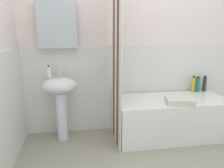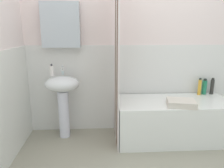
{
  "view_description": "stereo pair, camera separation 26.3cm",
  "coord_description": "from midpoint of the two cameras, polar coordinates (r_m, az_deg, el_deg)",
  "views": [
    {
      "loc": [
        -0.83,
        -1.68,
        1.42
      ],
      "look_at": [
        -0.42,
        0.84,
        0.77
      ],
      "focal_mm": 35.2,
      "sensor_mm": 36.0,
      "label": 1
    },
    {
      "loc": [
        -0.56,
        -1.71,
        1.42
      ],
      "look_at": [
        -0.42,
        0.84,
        0.77
      ],
      "focal_mm": 35.2,
      "sensor_mm": 36.0,
      "label": 2
    }
  ],
  "objects": [
    {
      "name": "conditioner_bottle",
      "position": [
        3.36,
        19.27,
        -0.15
      ],
      "size": [
        0.06,
        0.06,
        0.22
      ],
      "color": "#227C57",
      "rests_on": "bathtub"
    },
    {
      "name": "lotion_bottle",
      "position": [
        3.3,
        18.25,
        -0.19
      ],
      "size": [
        0.05,
        0.05,
        0.24
      ],
      "color": "gold",
      "rests_on": "bathtub"
    },
    {
      "name": "faucet",
      "position": [
        2.88,
        -16.02,
        3.14
      ],
      "size": [
        0.03,
        0.12,
        0.12
      ],
      "color": "silver",
      "rests_on": "sink"
    },
    {
      "name": "body_wash_bottle",
      "position": [
        3.41,
        20.9,
        -0.0
      ],
      "size": [
        0.05,
        0.05,
        0.23
      ],
      "color": "#2F2E2B",
      "rests_on": "bathtub"
    },
    {
      "name": "wall_back_tiled",
      "position": [
        3.04,
        2.91,
        8.98
      ],
      "size": [
        3.6,
        0.18,
        2.4
      ],
      "color": "white",
      "rests_on": "ground_plane"
    },
    {
      "name": "towel_folded",
      "position": [
        2.78,
        14.56,
        -4.26
      ],
      "size": [
        0.37,
        0.31,
        0.07
      ],
      "primitive_type": "cube",
      "rotation": [
        0.0,
        0.0,
        -0.2
      ],
      "color": "silver",
      "rests_on": "bathtub"
    },
    {
      "name": "soap_dispenser",
      "position": [
        2.85,
        -18.66,
        2.97
      ],
      "size": [
        0.05,
        0.05,
        0.15
      ],
      "color": "white",
      "rests_on": "sink"
    },
    {
      "name": "sink",
      "position": [
        2.86,
        -15.81,
        -2.71
      ],
      "size": [
        0.44,
        0.34,
        0.83
      ],
      "color": "white",
      "rests_on": "ground_plane"
    },
    {
      "name": "bathtub",
      "position": [
        3.03,
        12.43,
        -8.5
      ],
      "size": [
        1.44,
        0.65,
        0.52
      ],
      "primitive_type": "cube",
      "color": "white",
      "rests_on": "ground_plane"
    },
    {
      "name": "shower_curtain",
      "position": [
        2.64,
        -1.78,
        5.17
      ],
      "size": [
        0.01,
        0.65,
        2.0
      ],
      "color": "white",
      "rests_on": "ground_plane"
    }
  ]
}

